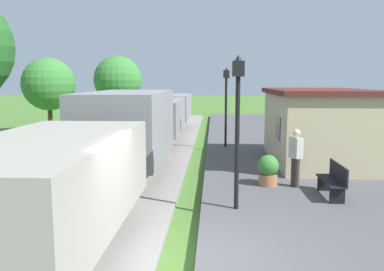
# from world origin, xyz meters

# --- Properties ---
(platform_slab) EXTENTS (6.00, 60.00, 0.25)m
(platform_slab) POSITION_xyz_m (3.20, 0.00, 0.12)
(platform_slab) COLOR #4C4C4F
(platform_slab) RESTS_ON ground
(track_ballast) EXTENTS (3.80, 60.00, 0.12)m
(track_ballast) POSITION_xyz_m (-2.40, 0.00, 0.06)
(track_ballast) COLOR gray
(track_ballast) RESTS_ON ground
(rail_near) EXTENTS (0.07, 60.00, 0.14)m
(rail_near) POSITION_xyz_m (-1.68, 0.00, 0.19)
(rail_near) COLOR slate
(rail_near) RESTS_ON track_ballast
(rail_far) EXTENTS (0.07, 60.00, 0.14)m
(rail_far) POSITION_xyz_m (-3.12, 0.00, 0.19)
(rail_far) COLOR slate
(rail_far) RESTS_ON track_ballast
(freight_train) EXTENTS (2.50, 26.00, 2.72)m
(freight_train) POSITION_xyz_m (-2.40, 9.76, 1.48)
(freight_train) COLOR gray
(freight_train) RESTS_ON rail_near
(station_hut) EXTENTS (3.50, 5.80, 2.78)m
(station_hut) POSITION_xyz_m (4.40, 8.65, 1.65)
(station_hut) COLOR tan
(station_hut) RESTS_ON platform_slab
(bench_near_hut) EXTENTS (0.42, 1.50, 0.91)m
(bench_near_hut) POSITION_xyz_m (3.72, 3.96, 0.72)
(bench_near_hut) COLOR black
(bench_near_hut) RESTS_ON platform_slab
(person_waiting) EXTENTS (0.39, 0.45, 1.71)m
(person_waiting) POSITION_xyz_m (2.91, 4.96, 1.18)
(person_waiting) COLOR #38332D
(person_waiting) RESTS_ON platform_slab
(potted_planter) EXTENTS (0.64, 0.64, 0.92)m
(potted_planter) POSITION_xyz_m (2.13, 5.07, 0.72)
(potted_planter) COLOR #9E6642
(potted_planter) RESTS_ON platform_slab
(lamp_post_near) EXTENTS (0.28, 0.28, 3.70)m
(lamp_post_near) POSITION_xyz_m (1.06, 2.84, 2.80)
(lamp_post_near) COLOR black
(lamp_post_near) RESTS_ON platform_slab
(lamp_post_far) EXTENTS (0.28, 0.28, 3.70)m
(lamp_post_far) POSITION_xyz_m (1.06, 11.94, 2.80)
(lamp_post_far) COLOR black
(lamp_post_far) RESTS_ON platform_slab
(tree_field_left) EXTENTS (3.26, 3.26, 4.74)m
(tree_field_left) POSITION_xyz_m (-9.76, 17.69, 3.10)
(tree_field_left) COLOR #4C3823
(tree_field_left) RESTS_ON ground
(tree_field_distant) EXTENTS (3.99, 3.99, 5.37)m
(tree_field_distant) POSITION_xyz_m (-7.51, 26.36, 3.37)
(tree_field_distant) COLOR #4C3823
(tree_field_distant) RESTS_ON ground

